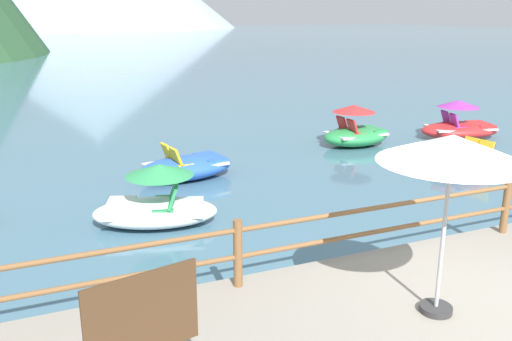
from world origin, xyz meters
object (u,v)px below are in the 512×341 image
Objects in this scene: beach_umbrella at (452,151)px; sign_board at (143,317)px; pedal_boat_7 at (356,131)px; pedal_boat_1 at (155,204)px; pedal_boat_5 at (467,162)px; pedal_boat_2 at (460,126)px; pedal_boat_4 at (186,167)px.

sign_board is at bearing 178.62° from beach_umbrella.
sign_board is 0.55× the size of pedal_boat_7.
pedal_boat_1 is at bearing 113.64° from beach_umbrella.
sign_board is 12.39m from pedal_boat_7.
pedal_boat_5 is at bearing 3.13° from pedal_boat_1.
pedal_boat_1 is (1.28, 5.15, -0.73)m from sign_board.
beach_umbrella is 0.83× the size of pedal_boat_1.
pedal_boat_2 is (8.45, 8.73, -2.04)m from beach_umbrella.
pedal_boat_2 is at bearing 18.03° from pedal_boat_1.
pedal_boat_1 is 3.00m from pedal_boat_4.
pedal_boat_1 is 0.95× the size of pedal_boat_2.
beach_umbrella reaches higher than pedal_boat_2.
beach_umbrella is at bearing -66.36° from pedal_boat_1.
beach_umbrella is at bearing -136.07° from pedal_boat_5.
pedal_boat_5 is at bearing 43.93° from beach_umbrella.
beach_umbrella is 0.91× the size of pedal_boat_5.
pedal_boat_4 is at bearing 71.17° from sign_board.
beach_umbrella is at bearing -134.05° from pedal_boat_2.
sign_board is 0.53× the size of beach_umbrella.
pedal_boat_7 is at bearing 29.17° from pedal_boat_1.
sign_board is 14.82m from pedal_boat_2.
pedal_boat_2 is 9.39m from pedal_boat_4.
pedal_boat_4 is at bearing 162.04° from pedal_boat_5.
beach_umbrella is 10.56m from pedal_boat_7.
pedal_boat_1 is (-2.29, 5.24, -2.05)m from beach_umbrella.
pedal_boat_1 is 11.29m from pedal_boat_2.
beach_umbrella is 1.03× the size of pedal_boat_7.
pedal_boat_7 reaches higher than pedal_boat_5.
pedal_boat_7 is at bearing 12.85° from pedal_boat_4.
pedal_boat_5 is at bearing -72.58° from pedal_boat_7.
pedal_boat_7 is (7.09, 3.96, 0.05)m from pedal_boat_1.
sign_board reaches higher than pedal_boat_7.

